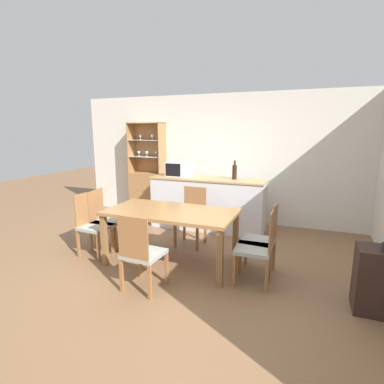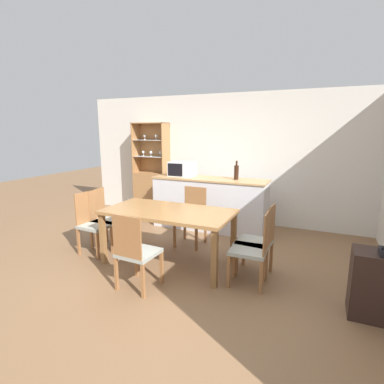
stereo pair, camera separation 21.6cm
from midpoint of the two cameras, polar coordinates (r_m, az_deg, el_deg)
The scene contains 14 objects.
ground_plane at distance 4.03m, azimuth -1.24°, elevation -15.46°, with size 18.00×18.00×0.00m, color brown.
wall_back at distance 6.10m, azimuth 9.36°, elevation 6.22°, with size 6.80×0.06×2.55m.
kitchen_counter at distance 5.64m, azimuth 4.42°, elevation -2.22°, with size 2.14×0.59×0.97m.
display_cabinet at distance 6.72m, azimuth -6.71°, elevation 1.03°, with size 0.77×0.35×2.00m.
dining_table at distance 4.13m, azimuth -3.04°, elevation -4.62°, with size 1.76×0.91×0.76m.
dining_chair_side_left_near at distance 4.75m, azimuth -16.97°, elevation -5.74°, with size 0.44×0.44×0.93m.
dining_chair_side_left_far at distance 4.95m, azimuth -14.95°, elevation -4.94°, with size 0.45×0.45×0.93m.
dining_chair_side_right_near at distance 3.71m, azimuth 13.19°, elevation -10.47°, with size 0.43×0.43×0.93m.
dining_chair_side_right_far at distance 3.96m, azimuth 13.94°, elevation -9.08°, with size 0.45×0.45×0.93m.
dining_chair_head_near at distance 3.57m, azimuth -8.88°, elevation -11.23°, with size 0.44×0.44×0.93m.
dining_chair_head_far at distance 4.88m, azimuth 1.19°, elevation -4.76°, with size 0.42×0.42×0.93m.
microwave at distance 5.76m, azimuth -0.86°, elevation 4.41°, with size 0.47×0.33×0.28m.
wine_bottle at distance 5.42m, azimuth 9.58°, elevation 3.77°, with size 0.08×0.08×0.34m.
side_cabinet at distance 3.64m, azimuth 34.13°, elevation -14.69°, with size 0.59×0.35×0.69m.
Camera 2 is at (1.64, -3.20, 1.84)m, focal length 28.00 mm.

